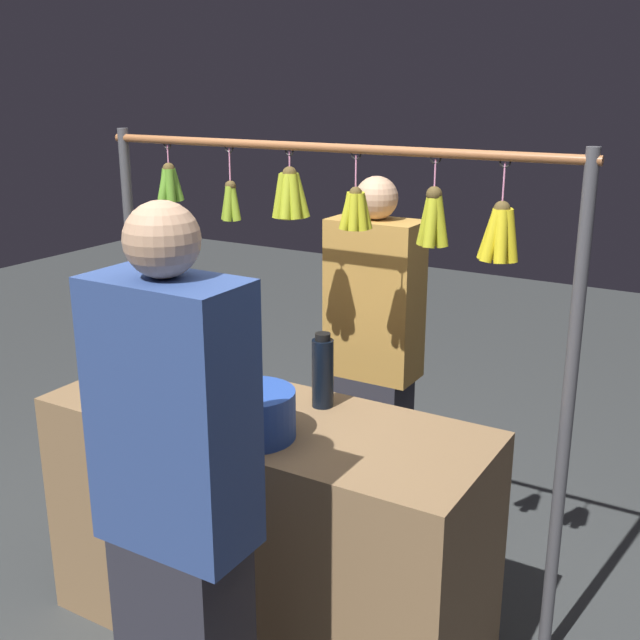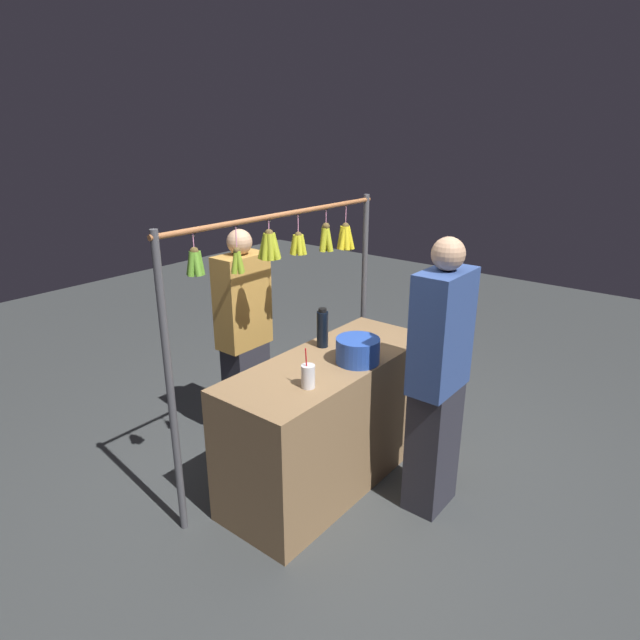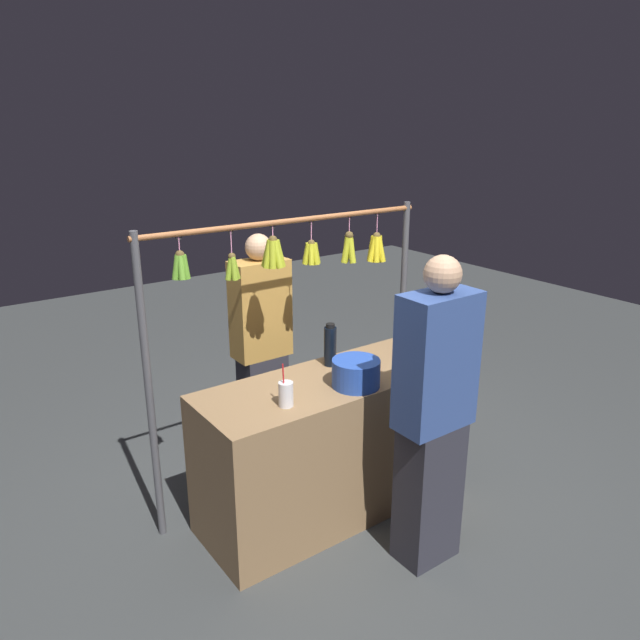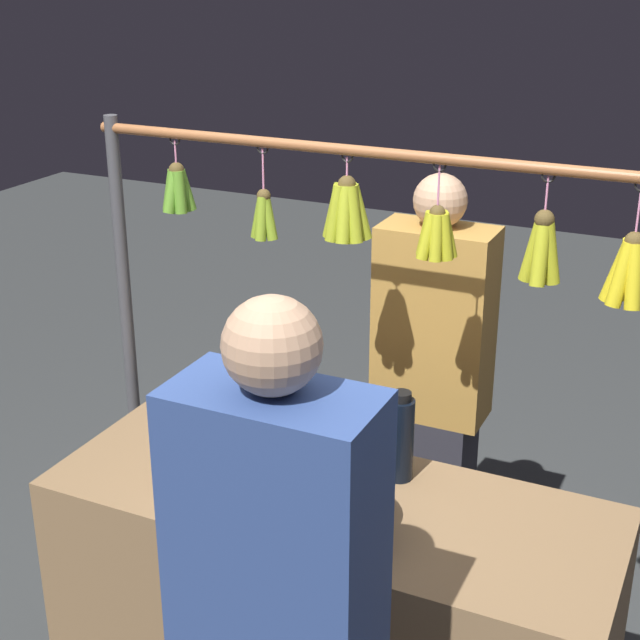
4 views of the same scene
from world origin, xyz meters
The scene contains 8 objects.
ground_plane centered at (0.00, 0.00, 0.00)m, with size 12.00×12.00×0.00m, color #3A3D3E.
market_counter centered at (0.00, 0.00, 0.45)m, with size 1.61×0.62×0.89m, color olive.
display_rack centered at (-0.05, -0.39, 1.33)m, with size 1.96×0.15×1.82m.
water_bottle centered at (-0.14, -0.18, 1.03)m, with size 0.08×0.08×0.27m.
blue_bucket centered at (-0.08, 0.16, 0.97)m, with size 0.28×0.28×0.16m, color #284DAF.
drink_cup centered at (0.39, 0.14, 0.96)m, with size 0.08×0.08×0.24m.
vendor_person centered at (-0.02, -0.82, 0.81)m, with size 0.39×0.21×1.64m.
customer_person centered at (-0.19, 0.67, 0.86)m, with size 0.41×0.22×1.74m.
Camera 3 is at (1.96, 2.63, 2.37)m, focal length 33.94 mm.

